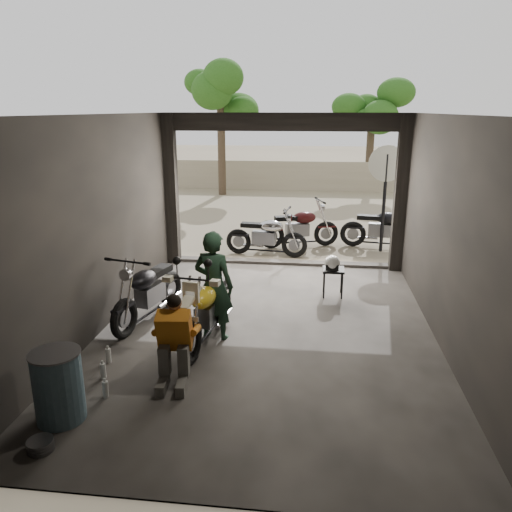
% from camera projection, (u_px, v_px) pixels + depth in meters
% --- Properties ---
extents(ground, '(80.00, 80.00, 0.00)m').
position_uv_depth(ground, '(266.00, 333.00, 7.58)').
color(ground, '#7A6D56').
rests_on(ground, ground).
extents(garage, '(7.00, 7.13, 3.20)m').
position_uv_depth(garage, '(270.00, 242.00, 7.74)').
color(garage, '#2D2B28').
rests_on(garage, ground).
extents(boundary_wall, '(18.00, 0.30, 1.20)m').
position_uv_depth(boundary_wall, '(300.00, 176.00, 20.74)').
color(boundary_wall, gray).
rests_on(boundary_wall, ground).
extents(tree_left, '(2.20, 2.20, 5.60)m').
position_uv_depth(tree_left, '(220.00, 89.00, 18.69)').
color(tree_left, '#382B1E').
rests_on(tree_left, ground).
extents(tree_right, '(2.20, 2.20, 5.00)m').
position_uv_depth(tree_right, '(373.00, 101.00, 19.58)').
color(tree_right, '#382B1E').
rests_on(tree_right, ground).
extents(main_bike, '(0.96, 1.85, 1.18)m').
position_uv_depth(main_bike, '(207.00, 305.00, 7.10)').
color(main_bike, beige).
rests_on(main_bike, ground).
extents(left_bike, '(1.09, 1.83, 1.16)m').
position_uv_depth(left_bike, '(148.00, 286.00, 7.87)').
color(left_bike, black).
rests_on(left_bike, ground).
extents(outside_bike_a, '(1.73, 0.88, 1.12)m').
position_uv_depth(outside_bike_a, '(266.00, 232.00, 11.41)').
color(outside_bike_a, black).
rests_on(outside_bike_a, ground).
extents(outside_bike_b, '(1.86, 1.19, 1.17)m').
position_uv_depth(outside_bike_b, '(299.00, 224.00, 12.12)').
color(outside_bike_b, '#421011').
rests_on(outside_bike_b, ground).
extents(outside_bike_c, '(1.83, 0.94, 1.19)m').
position_uv_depth(outside_bike_c, '(383.00, 224.00, 12.02)').
color(outside_bike_c, black).
rests_on(outside_bike_c, ground).
extents(rider, '(0.67, 0.52, 1.64)m').
position_uv_depth(rider, '(214.00, 286.00, 7.19)').
color(rider, black).
rests_on(rider, ground).
extents(mechanic, '(0.62, 0.79, 1.08)m').
position_uv_depth(mechanic, '(173.00, 344.00, 6.03)').
color(mechanic, '#C7731A').
rests_on(mechanic, ground).
extents(stool, '(0.38, 0.38, 0.53)m').
position_uv_depth(stool, '(333.00, 273.00, 8.93)').
color(stool, black).
rests_on(stool, ground).
extents(helmet, '(0.37, 0.38, 0.26)m').
position_uv_depth(helmet, '(332.00, 263.00, 8.81)').
color(helmet, silver).
rests_on(helmet, stool).
extents(oil_drum, '(0.68, 0.68, 0.81)m').
position_uv_depth(oil_drum, '(58.00, 387.00, 5.34)').
color(oil_drum, '#395461').
rests_on(oil_drum, ground).
extents(sign_post, '(0.83, 0.08, 2.49)m').
position_uv_depth(sign_post, '(386.00, 180.00, 11.44)').
color(sign_post, black).
rests_on(sign_post, ground).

